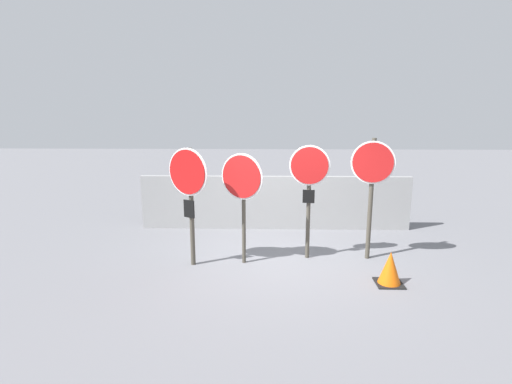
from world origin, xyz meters
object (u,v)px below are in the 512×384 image
(stop_sign_0, at_px, (189,185))
(stop_sign_1, at_px, (242,185))
(traffic_cone_0, at_px, (390,268))
(stop_sign_2, at_px, (309,180))
(stop_sign_3, at_px, (372,177))

(stop_sign_0, relative_size, stop_sign_1, 1.05)
(stop_sign_1, distance_m, traffic_cone_0, 2.87)
(stop_sign_0, bearing_deg, stop_sign_1, 36.47)
(stop_sign_0, xyz_separation_m, stop_sign_1, (0.94, 0.11, -0.03))
(stop_sign_0, distance_m, stop_sign_2, 2.20)
(stop_sign_2, xyz_separation_m, stop_sign_3, (1.15, -0.00, 0.07))
(stop_sign_0, bearing_deg, traffic_cone_0, 17.98)
(stop_sign_0, xyz_separation_m, traffic_cone_0, (3.41, -0.71, -1.24))
(stop_sign_0, distance_m, traffic_cone_0, 3.70)
(stop_sign_2, height_order, traffic_cone_0, stop_sign_2)
(stop_sign_0, bearing_deg, stop_sign_2, 40.10)
(stop_sign_2, bearing_deg, stop_sign_1, -159.35)
(traffic_cone_0, bearing_deg, stop_sign_2, 138.39)
(stop_sign_1, bearing_deg, stop_sign_3, 33.24)
(stop_sign_2, bearing_deg, traffic_cone_0, -34.10)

